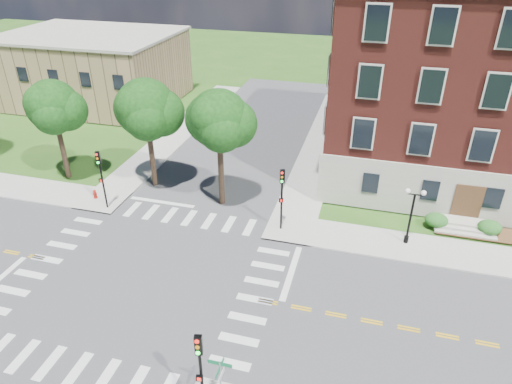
% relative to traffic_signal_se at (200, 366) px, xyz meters
% --- Properties ---
extents(ground, '(160.00, 160.00, 0.00)m').
position_rel_traffic_signal_se_xyz_m(ground, '(-6.97, 7.72, -3.19)').
color(ground, '#255016').
rests_on(ground, ground).
extents(road_ew, '(90.00, 12.00, 0.01)m').
position_rel_traffic_signal_se_xyz_m(road_ew, '(-6.97, 7.72, -3.18)').
color(road_ew, '#3D3D3F').
rests_on(road_ew, ground).
extents(road_ns, '(12.00, 90.00, 0.01)m').
position_rel_traffic_signal_se_xyz_m(road_ns, '(-6.97, 7.72, -3.18)').
color(road_ns, '#3D3D3F').
rests_on(road_ns, ground).
extents(sidewalk_ne, '(34.00, 34.00, 0.12)m').
position_rel_traffic_signal_se_xyz_m(sidewalk_ne, '(8.41, 23.10, -3.13)').
color(sidewalk_ne, '#9E9B93').
rests_on(sidewalk_ne, ground).
extents(sidewalk_nw, '(34.00, 34.00, 0.12)m').
position_rel_traffic_signal_se_xyz_m(sidewalk_nw, '(-22.34, 23.10, -3.13)').
color(sidewalk_nw, '#9E9B93').
rests_on(sidewalk_nw, ground).
extents(crosswalk_east, '(2.20, 10.20, 0.02)m').
position_rel_traffic_signal_se_xyz_m(crosswalk_east, '(0.23, 7.72, -3.19)').
color(crosswalk_east, silver).
rests_on(crosswalk_east, ground).
extents(stop_bar_east, '(0.40, 5.50, 0.00)m').
position_rel_traffic_signal_se_xyz_m(stop_bar_east, '(1.83, 10.72, -3.19)').
color(stop_bar_east, silver).
rests_on(stop_bar_east, ground).
extents(secondary_building, '(20.40, 15.40, 8.30)m').
position_rel_traffic_signal_se_xyz_m(secondary_building, '(-28.97, 37.72, 1.09)').
color(secondary_building, olive).
rests_on(secondary_building, ground).
extents(tree_b, '(4.29, 4.29, 8.68)m').
position_rel_traffic_signal_se_xyz_m(tree_b, '(-19.78, 18.21, 3.42)').
color(tree_b, '#332519').
rests_on(tree_b, ground).
extents(tree_c, '(4.76, 4.76, 9.18)m').
position_rel_traffic_signal_se_xyz_m(tree_c, '(-11.78, 19.00, 3.70)').
color(tree_c, '#332519').
rests_on(tree_c, ground).
extents(tree_d, '(4.42, 4.42, 9.29)m').
position_rel_traffic_signal_se_xyz_m(tree_d, '(-5.21, 17.60, 3.96)').
color(tree_d, '#332519').
rests_on(tree_d, ground).
extents(traffic_signal_se, '(0.36, 0.41, 4.80)m').
position_rel_traffic_signal_se_xyz_m(traffic_signal_se, '(0.00, 0.00, 0.00)').
color(traffic_signal_se, black).
rests_on(traffic_signal_se, ground).
extents(traffic_signal_ne, '(0.38, 0.46, 4.80)m').
position_rel_traffic_signal_se_xyz_m(traffic_signal_ne, '(0.11, 15.25, 0.00)').
color(traffic_signal_ne, black).
rests_on(traffic_signal_ne, ground).
extents(traffic_signal_nw, '(0.38, 0.45, 4.80)m').
position_rel_traffic_signal_se_xyz_m(traffic_signal_nw, '(-13.71, 14.50, 0.00)').
color(traffic_signal_nw, black).
rests_on(traffic_signal_nw, ground).
extents(twin_lamp_west, '(1.36, 0.36, 4.23)m').
position_rel_traffic_signal_se_xyz_m(twin_lamp_west, '(8.92, 15.90, -0.66)').
color(twin_lamp_west, black).
rests_on(twin_lamp_west, ground).
extents(street_sign_pole, '(1.10, 1.10, 3.10)m').
position_rel_traffic_signal_se_xyz_m(street_sign_pole, '(0.74, 0.37, -0.88)').
color(street_sign_pole, gray).
rests_on(street_sign_pole, ground).
extents(fire_hydrant, '(0.35, 0.35, 0.75)m').
position_rel_traffic_signal_se_xyz_m(fire_hydrant, '(-15.42, 15.55, -2.72)').
color(fire_hydrant, '#AF160D').
rests_on(fire_hydrant, ground).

